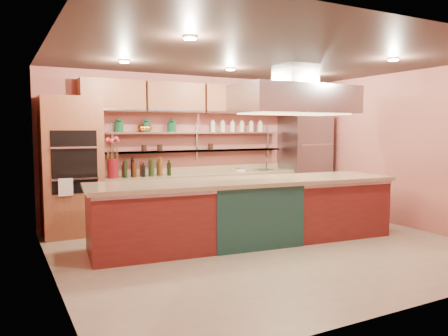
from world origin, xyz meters
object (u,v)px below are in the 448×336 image
refrigerator (305,163)px  flower_vase (113,168)px  island (247,211)px  copper_kettle (142,128)px  kitchen_scale (240,169)px  green_canister (171,128)px

refrigerator → flower_vase: refrigerator is taller
island → copper_kettle: (-1.06, 1.94, 1.29)m
island → flower_vase: size_ratio=14.14×
island → kitchen_scale: 1.99m
flower_vase → kitchen_scale: 2.53m
flower_vase → island: bearing=-46.1°
refrigerator → flower_vase: 4.13m
refrigerator → island: bearing=-145.4°
copper_kettle → green_canister: 0.56m
refrigerator → copper_kettle: size_ratio=11.93×
refrigerator → copper_kettle: 3.62m
island → green_canister: bearing=110.3°
green_canister → copper_kettle: bearing=180.0°
kitchen_scale → refrigerator: bearing=-20.7°
green_canister → kitchen_scale: bearing=-9.1°
island → green_canister: (-0.50, 1.94, 1.30)m
green_canister → flower_vase: bearing=-169.2°
refrigerator → green_canister: bearing=175.6°
island → kitchen_scale: bearing=69.1°
island → green_canister: size_ratio=28.46×
refrigerator → flower_vase: bearing=179.9°
island → kitchen_scale: kitchen_scale is taller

